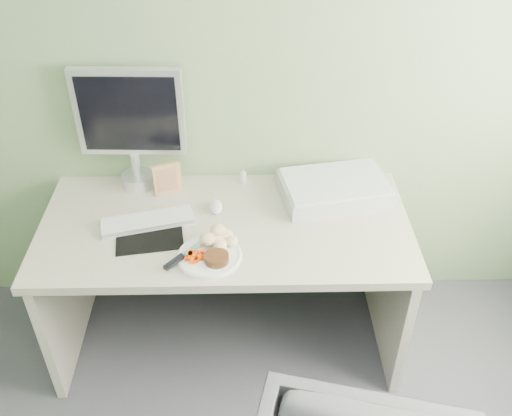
{
  "coord_description": "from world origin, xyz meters",
  "views": [
    {
      "loc": [
        0.09,
        -0.29,
        2.27
      ],
      "look_at": [
        0.13,
        1.5,
        0.91
      ],
      "focal_mm": 40.0,
      "sensor_mm": 36.0,
      "label": 1
    }
  ],
  "objects_px": {
    "desk": "(226,255)",
    "plate": "(210,256)",
    "monitor": "(131,123)",
    "scanner": "(335,189)"
  },
  "relations": [
    {
      "from": "plate",
      "to": "desk",
      "type": "bearing_deg",
      "value": 75.12
    },
    {
      "from": "scanner",
      "to": "monitor",
      "type": "height_order",
      "value": "monitor"
    },
    {
      "from": "desk",
      "to": "plate",
      "type": "relative_size",
      "value": 6.15
    },
    {
      "from": "plate",
      "to": "scanner",
      "type": "bearing_deg",
      "value": 36.55
    },
    {
      "from": "desk",
      "to": "plate",
      "type": "xyz_separation_m",
      "value": [
        -0.06,
        -0.21,
        0.19
      ]
    },
    {
      "from": "desk",
      "to": "monitor",
      "type": "bearing_deg",
      "value": 142.54
    },
    {
      "from": "plate",
      "to": "monitor",
      "type": "height_order",
      "value": "monitor"
    },
    {
      "from": "desk",
      "to": "scanner",
      "type": "bearing_deg",
      "value": 21.56
    },
    {
      "from": "desk",
      "to": "monitor",
      "type": "distance_m",
      "value": 0.72
    },
    {
      "from": "monitor",
      "to": "desk",
      "type": "bearing_deg",
      "value": -35.36
    }
  ]
}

